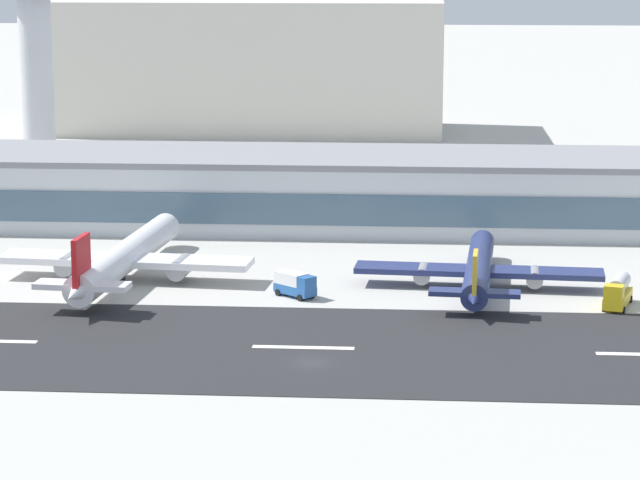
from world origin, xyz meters
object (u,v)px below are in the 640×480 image
at_px(service_box_truck_1, 295,284).
at_px(terminal_building, 320,189).
at_px(airliner_gold_tail_gate_2, 478,270).
at_px(distant_hotel_block, 248,66).
at_px(service_fuel_truck_2, 618,292).
at_px(control_tower, 35,41).
at_px(airliner_red_tail_gate_1, 123,259).

bearing_deg(service_box_truck_1, terminal_building, 130.71).
distance_m(terminal_building, airliner_gold_tail_gate_2, 50.53).
bearing_deg(airliner_gold_tail_gate_2, distant_hotel_block, 21.52).
bearing_deg(service_box_truck_1, service_fuel_truck_2, 37.25).
height_order(service_box_truck_1, service_fuel_truck_2, service_fuel_truck_2).
xyz_separation_m(distant_hotel_block, service_fuel_truck_2, (69.80, -174.17, -14.44)).
height_order(terminal_building, airliner_gold_tail_gate_2, terminal_building).
bearing_deg(terminal_building, control_tower, 143.71).
bearing_deg(service_fuel_truck_2, terminal_building, -124.01).
distance_m(terminal_building, distant_hotel_block, 125.21).
bearing_deg(service_fuel_truck_2, distant_hotel_block, -141.33).
xyz_separation_m(terminal_building, service_box_truck_1, (0.23, -50.02, -4.29)).
distance_m(control_tower, distant_hotel_block, 85.09).
height_order(airliner_red_tail_gate_1, airliner_gold_tail_gate_2, airliner_red_tail_gate_1).
height_order(distant_hotel_block, service_fuel_truck_2, distant_hotel_block).
xyz_separation_m(terminal_building, service_fuel_truck_2, (42.67, -52.38, -4.05)).
bearing_deg(service_box_truck_1, airliner_red_tail_gate_1, -155.29).
bearing_deg(service_box_truck_1, airliner_gold_tail_gate_2, 54.51).
xyz_separation_m(airliner_gold_tail_gate_2, service_box_truck_1, (-24.66, -6.18, -0.86)).
relative_size(terminal_building, service_fuel_truck_2, 24.15).
height_order(distant_hotel_block, airliner_red_tail_gate_1, distant_hotel_block).
relative_size(control_tower, distant_hotel_block, 0.45).
xyz_separation_m(distant_hotel_block, service_box_truck_1, (27.37, -171.81, -14.68)).
bearing_deg(control_tower, airliner_red_tail_gate_1, -67.83).
xyz_separation_m(control_tower, service_box_truck_1, (60.38, -94.19, -25.89)).
height_order(distant_hotel_block, service_box_truck_1, distant_hotel_block).
xyz_separation_m(distant_hotel_block, airliner_red_tail_gate_1, (2.51, -164.81, -13.24)).
height_order(control_tower, service_fuel_truck_2, control_tower).
xyz_separation_m(service_box_truck_1, service_fuel_truck_2, (42.44, -2.36, 0.24)).
bearing_deg(terminal_building, distant_hotel_block, 102.56).
bearing_deg(control_tower, terminal_building, -36.29).
distance_m(distant_hotel_block, airliner_gold_tail_gate_2, 174.16).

